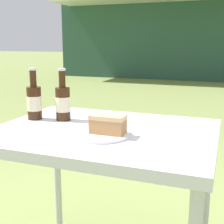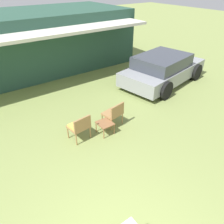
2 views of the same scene
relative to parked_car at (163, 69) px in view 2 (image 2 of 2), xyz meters
The scene contains 5 objects.
cabin_building 7.12m from the parked_car, 133.41° to the left, with size 11.39×5.59×2.68m.
parked_car is the anchor object (origin of this frame).
wicker_chair_cushioned 5.08m from the parked_car, 163.93° to the right, with size 0.60×0.54×0.79m.
wicker_chair_plain 3.95m from the parked_car, 158.83° to the right, with size 0.63×0.57×0.79m.
garden_side_table 4.44m from the parked_car, 158.99° to the right, with size 0.43×0.47×0.36m.
Camera 2 is at (-1.05, -1.19, 4.07)m, focal length 35.00 mm.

